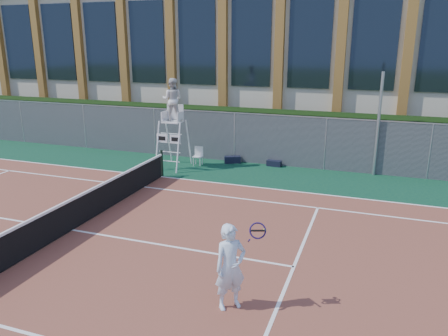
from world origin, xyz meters
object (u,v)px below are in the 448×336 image
(plastic_chair, at_px, (198,154))
(tennis_player, at_px, (231,267))
(umpire_chair, at_px, (172,102))
(steel_pole, at_px, (378,125))

(plastic_chair, relative_size, tennis_player, 0.45)
(plastic_chair, xyz_separation_m, tennis_player, (4.80, -9.75, 0.45))
(tennis_player, bearing_deg, umpire_chair, 121.84)
(umpire_chair, relative_size, plastic_chair, 4.73)
(steel_pole, relative_size, plastic_chair, 5.10)
(umpire_chair, bearing_deg, tennis_player, -58.16)
(umpire_chair, bearing_deg, steel_pole, 11.41)
(plastic_chair, bearing_deg, steel_pole, 7.75)
(umpire_chair, relative_size, tennis_player, 2.14)
(plastic_chair, bearing_deg, tennis_player, -63.79)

